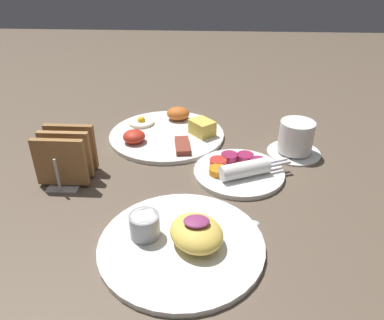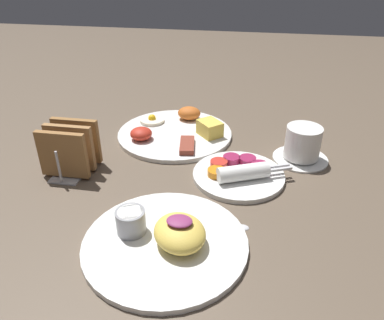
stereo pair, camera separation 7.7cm
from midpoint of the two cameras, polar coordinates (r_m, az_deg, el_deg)
name	(u,v)px [view 2 (the right image)]	position (r m, az deg, el deg)	size (l,w,h in m)	color
ground_plane	(167,184)	(0.74, -0.86, -3.81)	(3.00, 3.00, 0.00)	brown
plate_breakfast	(176,131)	(0.93, -0.08, 4.36)	(0.28, 0.28, 0.05)	white
plate_condiments	(239,173)	(0.77, 10.02, -2.04)	(0.20, 0.19, 0.04)	white
plate_foreground	(166,238)	(0.60, -0.29, -11.94)	(0.26, 0.26, 0.06)	white
toast_rack	(70,150)	(0.79, -15.46, 1.47)	(0.10, 0.12, 0.10)	#B7B7BC
coffee_cup	(302,145)	(0.86, 18.96, 2.11)	(0.12, 0.12, 0.08)	white
teaspoon	(233,237)	(0.62, 9.82, -11.63)	(0.06, 0.12, 0.01)	silver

